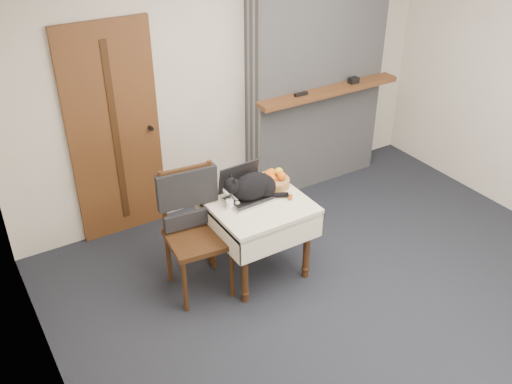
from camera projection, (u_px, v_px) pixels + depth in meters
ground at (355, 301)px, 4.64m from camera, size 4.50×4.50×0.00m
room_shell at (335, 77)px, 4.07m from camera, size 4.52×4.01×2.61m
door at (115, 134)px, 5.03m from camera, size 0.82×0.10×2.00m
chimney at (316, 65)px, 5.72m from camera, size 1.62×0.48×2.60m
side_table at (257, 213)px, 4.70m from camera, size 0.78×0.78×0.70m
laptop at (245, 190)px, 4.66m from camera, size 0.39×0.33×0.28m
cat at (253, 187)px, 4.62m from camera, size 0.53×0.27×0.26m
cream_jar at (230, 204)px, 4.54m from camera, size 0.06×0.06×0.07m
pill_bottle at (291, 196)px, 4.64m from camera, size 0.04×0.04×0.08m
fruit_basket at (274, 180)px, 4.82m from camera, size 0.26×0.26×0.15m
desk_clutter at (271, 193)px, 4.74m from camera, size 0.16×0.03×0.01m
chair at (192, 214)px, 4.52m from camera, size 0.52×0.51×1.06m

